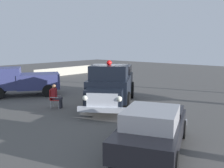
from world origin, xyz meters
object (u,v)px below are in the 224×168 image
(classic_hot_rod, at_px, (153,128))
(parked_pickup, at_px, (23,81))
(traffic_cone, at_px, (118,86))
(spectator_seated, at_px, (56,95))
(vintage_fire_truck, at_px, (111,84))
(lawn_chair_near_truck, at_px, (53,97))

(classic_hot_rod, bearing_deg, parked_pickup, -99.88)
(classic_hot_rod, distance_m, traffic_cone, 11.09)
(spectator_seated, height_order, traffic_cone, spectator_seated)
(classic_hot_rod, relative_size, parked_pickup, 0.95)
(spectator_seated, bearing_deg, vintage_fire_truck, 146.07)
(classic_hot_rod, xyz_separation_m, parked_pickup, (-1.98, -11.36, 0.24))
(classic_hot_rod, relative_size, traffic_cone, 7.46)
(vintage_fire_truck, relative_size, classic_hot_rod, 1.30)
(traffic_cone, bearing_deg, parked_pickup, -30.84)
(vintage_fire_truck, bearing_deg, parked_pickup, -72.40)
(lawn_chair_near_truck, relative_size, spectator_seated, 0.79)
(parked_pickup, distance_m, lawn_chair_near_truck, 4.39)
(parked_pickup, height_order, lawn_chair_near_truck, parked_pickup)
(parked_pickup, height_order, spectator_seated, parked_pickup)
(spectator_seated, relative_size, traffic_cone, 2.03)
(spectator_seated, distance_m, traffic_cone, 6.50)
(parked_pickup, bearing_deg, lawn_chair_near_truck, 80.75)
(vintage_fire_truck, distance_m, lawn_chair_near_truck, 3.29)
(lawn_chair_near_truck, bearing_deg, vintage_fire_truck, 145.25)
(parked_pickup, bearing_deg, spectator_seated, 81.95)
(classic_hot_rod, height_order, traffic_cone, classic_hot_rod)
(vintage_fire_truck, distance_m, traffic_cone, 4.77)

